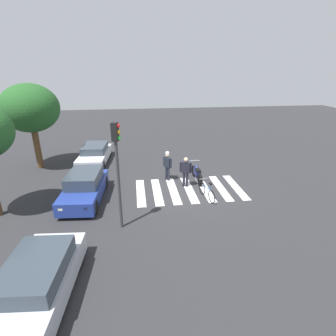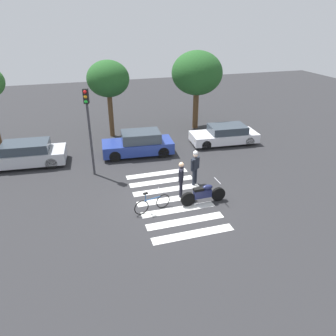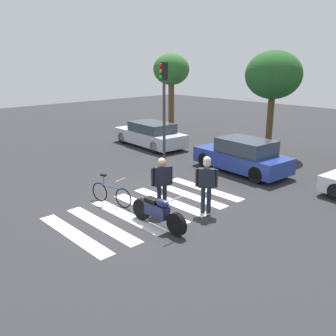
% 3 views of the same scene
% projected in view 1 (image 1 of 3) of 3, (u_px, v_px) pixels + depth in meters
% --- Properties ---
extents(ground_plane, '(60.00, 60.00, 0.00)m').
position_uv_depth(ground_plane, '(189.00, 190.00, 14.71)').
color(ground_plane, '#2B2B2D').
extents(police_motorcycle, '(2.11, 0.62, 1.04)m').
position_uv_depth(police_motorcycle, '(197.00, 173.00, 15.75)').
color(police_motorcycle, black).
rests_on(police_motorcycle, ground_plane).
extents(leaning_bicycle, '(1.66, 0.53, 0.99)m').
position_uv_depth(leaning_bicycle, '(207.00, 192.00, 13.63)').
color(leaning_bicycle, black).
rests_on(leaning_bicycle, ground_plane).
extents(officer_on_foot, '(0.56, 0.46, 1.82)m').
position_uv_depth(officer_on_foot, '(167.00, 164.00, 15.57)').
color(officer_on_foot, '#1E232D').
rests_on(officer_on_foot, ground_plane).
extents(officer_by_motorcycle, '(0.38, 0.64, 1.74)m').
position_uv_depth(officer_by_motorcycle, '(186.00, 170.00, 14.75)').
color(officer_by_motorcycle, black).
rests_on(officer_by_motorcycle, ground_plane).
extents(crosswalk_stripes, '(3.29, 5.85, 0.01)m').
position_uv_depth(crosswalk_stripes, '(189.00, 190.00, 14.71)').
color(crosswalk_stripes, silver).
rests_on(crosswalk_stripes, ground_plane).
extents(car_silver_sedan, '(4.67, 2.15, 1.34)m').
position_uv_depth(car_silver_sedan, '(36.00, 285.00, 7.48)').
color(car_silver_sedan, black).
rests_on(car_silver_sedan, ground_plane).
extents(car_blue_hatchback, '(4.28, 2.04, 1.43)m').
position_uv_depth(car_blue_hatchback, '(85.00, 187.00, 13.44)').
color(car_blue_hatchback, black).
rests_on(car_blue_hatchback, ground_plane).
extents(car_white_van, '(4.40, 2.10, 1.21)m').
position_uv_depth(car_white_van, '(95.00, 154.00, 18.77)').
color(car_white_van, black).
rests_on(car_white_van, ground_plane).
extents(traffic_light_pole, '(0.30, 0.35, 4.50)m').
position_uv_depth(traffic_light_pole, '(117.00, 161.00, 10.23)').
color(traffic_light_pole, '#38383D').
rests_on(traffic_light_pole, ground_plane).
extents(street_tree_far, '(3.54, 3.54, 5.48)m').
position_uv_depth(street_tree_far, '(30.00, 109.00, 16.48)').
color(street_tree_far, brown).
rests_on(street_tree_far, ground_plane).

